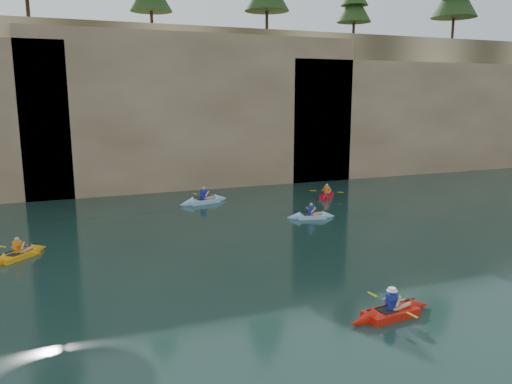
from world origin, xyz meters
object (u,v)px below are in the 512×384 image
object	(u,v)px
kayaker_orange	(18,255)
main_kayaker	(391,312)
kayaker_ltblue_near	(311,216)
kayaker_red_far	(327,195)

from	to	relation	value
kayaker_orange	main_kayaker	bearing A→B (deg)	-87.57
main_kayaker	kayaker_ltblue_near	distance (m)	12.61
kayaker_red_far	kayaker_orange	bearing A→B (deg)	148.04
main_kayaker	kayaker_orange	size ratio (longest dim) A/B	1.22
main_kayaker	kayaker_red_far	distance (m)	18.40
kayaker_ltblue_near	kayaker_red_far	bearing A→B (deg)	65.35
kayaker_ltblue_near	kayaker_orange	bearing A→B (deg)	-160.77
kayaker_ltblue_near	kayaker_red_far	size ratio (longest dim) A/B	0.99
main_kayaker	kayaker_orange	bearing A→B (deg)	130.35
main_kayaker	kayaker_red_far	xyz separation A→B (m)	(7.24, 16.92, -0.02)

